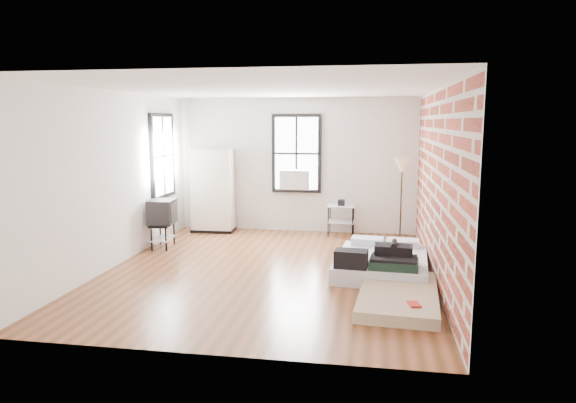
% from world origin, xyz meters
% --- Properties ---
extents(ground, '(6.00, 6.00, 0.00)m').
position_xyz_m(ground, '(0.00, 0.00, 0.00)').
color(ground, '#563116').
rests_on(ground, ground).
extents(room_shell, '(5.02, 6.02, 2.80)m').
position_xyz_m(room_shell, '(0.23, 0.36, 1.74)').
color(room_shell, silver).
rests_on(room_shell, ground).
extents(mattress_main, '(1.51, 1.95, 0.59)m').
position_xyz_m(mattress_main, '(1.74, 0.20, 0.16)').
color(mattress_main, white).
rests_on(mattress_main, ground).
extents(mattress_bare, '(1.12, 1.93, 0.40)m').
position_xyz_m(mattress_bare, '(1.94, -0.92, 0.12)').
color(mattress_bare, '#C2B38C').
rests_on(mattress_bare, ground).
extents(wardrobe, '(0.90, 0.54, 1.75)m').
position_xyz_m(wardrobe, '(-1.73, 2.65, 0.87)').
color(wardrobe, black).
rests_on(wardrobe, ground).
extents(side_table, '(0.56, 0.45, 0.73)m').
position_xyz_m(side_table, '(0.96, 2.72, 0.50)').
color(side_table, black).
rests_on(side_table, ground).
extents(floor_lamp, '(0.34, 0.34, 1.61)m').
position_xyz_m(floor_lamp, '(2.15, 2.65, 1.37)').
color(floor_lamp, '#2E240F').
rests_on(floor_lamp, ground).
extents(tv_stand, '(0.50, 0.67, 0.90)m').
position_xyz_m(tv_stand, '(-2.21, 1.12, 0.64)').
color(tv_stand, black).
rests_on(tv_stand, ground).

